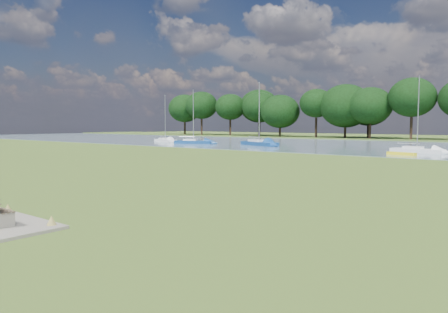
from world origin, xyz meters
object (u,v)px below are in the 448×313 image
Objects in this scene: sailboat_2 at (416,149)px; sailboat_3 at (165,140)px; kayak at (401,154)px; sailboat_1 at (193,141)px; sailboat_6 at (259,142)px.

sailboat_3 is at bearing -173.01° from sailboat_2.
sailboat_3 is (-41.56, 1.99, -0.02)m from sailboat_2.
sailboat_1 reaches higher than kayak.
sailboat_1 is 1.04× the size of sailboat_3.
sailboat_3 is (-8.58, 2.23, -0.06)m from sailboat_1.
kayak is 0.36× the size of sailboat_3.
sailboat_1 is 8.87m from sailboat_3.
kayak is 0.35× the size of sailboat_1.
sailboat_3 reaches higher than kayak.
sailboat_1 is at bearing -174.67° from kayak.
kayak is 33.17m from sailboat_1.
kayak is at bearing -31.45° from sailboat_1.
sailboat_6 is (-22.04, 1.86, 0.08)m from sailboat_2.
sailboat_2 is (0.12, 4.83, 0.28)m from kayak.
kayak is 0.32× the size of sailboat_6.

